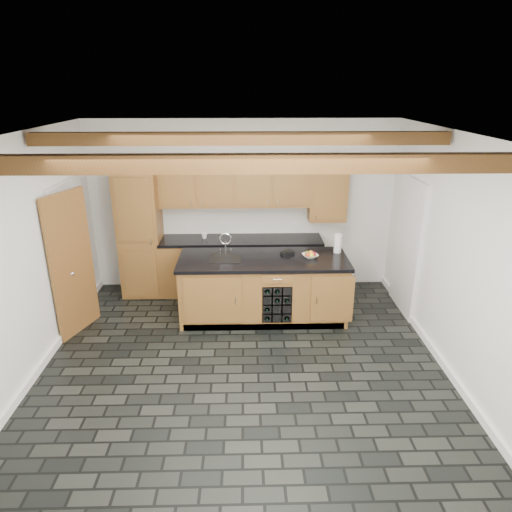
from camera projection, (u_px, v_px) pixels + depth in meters
The scene contains 10 objects.
ground at pixel (243, 365), 5.71m from camera, with size 5.00×5.00×0.00m, color black.
room_shell at pixel (235, 236), 5.67m from camera, with size 5.01×5.00×5.00m.
back_cabinetry at pixel (220, 235), 7.45m from camera, with size 3.65×0.62×2.20m.
island at pixel (264, 288), 6.76m from camera, with size 2.48×0.96×0.93m.
faucet at pixel (225, 255), 6.62m from camera, with size 0.45×0.40×0.34m.
kitchen_scale at pixel (287, 252), 6.75m from camera, with size 0.22×0.17×0.06m.
fruit_bowl at pixel (310, 256), 6.62m from camera, with size 0.22×0.22×0.05m, color white.
fruit_cluster at pixel (310, 254), 6.61m from camera, with size 0.16×0.17×0.07m.
paper_towel at pixel (338, 243), 6.79m from camera, with size 0.11×0.11×0.28m, color white.
mug at pixel (204, 236), 7.44m from camera, with size 0.10×0.10×0.09m, color white.
Camera 1 is at (0.04, -4.87, 3.30)m, focal length 32.00 mm.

